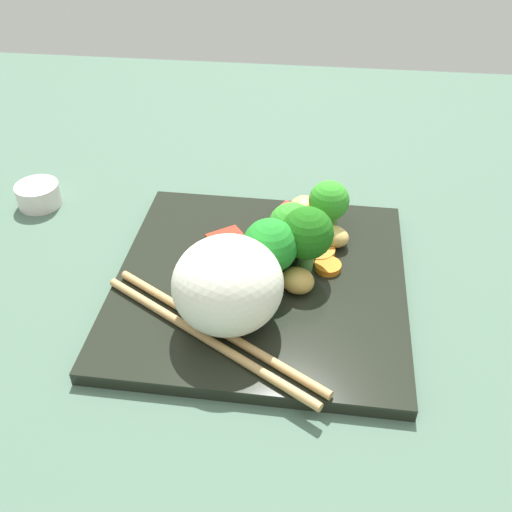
{
  "coord_description": "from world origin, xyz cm",
  "views": [
    {
      "loc": [
        4.31,
        -40.07,
        36.08
      ],
      "look_at": [
        -0.47,
        0.62,
        3.26
      ],
      "focal_mm": 41.54,
      "sensor_mm": 36.0,
      "label": 1
    }
  ],
  "objects_px": {
    "broccoli_floret_3": "(329,203)",
    "sauce_cup": "(39,195)",
    "square_plate": "(260,283)",
    "carrot_slice_1": "(244,255)",
    "rice_mound": "(228,285)",
    "chopstick_pair": "(211,333)"
  },
  "relations": [
    {
      "from": "rice_mound",
      "to": "broccoli_floret_3",
      "type": "height_order",
      "value": "rice_mound"
    },
    {
      "from": "carrot_slice_1",
      "to": "chopstick_pair",
      "type": "distance_m",
      "value": 0.1
    },
    {
      "from": "carrot_slice_1",
      "to": "rice_mound",
      "type": "bearing_deg",
      "value": -91.0
    },
    {
      "from": "rice_mound",
      "to": "chopstick_pair",
      "type": "xyz_separation_m",
      "value": [
        -0.01,
        -0.02,
        -0.04
      ]
    },
    {
      "from": "broccoli_floret_3",
      "to": "sauce_cup",
      "type": "height_order",
      "value": "broccoli_floret_3"
    },
    {
      "from": "square_plate",
      "to": "carrot_slice_1",
      "type": "bearing_deg",
      "value": 124.92
    },
    {
      "from": "square_plate",
      "to": "rice_mound",
      "type": "bearing_deg",
      "value": -109.45
    },
    {
      "from": "broccoli_floret_3",
      "to": "carrot_slice_1",
      "type": "xyz_separation_m",
      "value": [
        -0.08,
        -0.05,
        -0.03
      ]
    },
    {
      "from": "square_plate",
      "to": "carrot_slice_1",
      "type": "distance_m",
      "value": 0.03
    },
    {
      "from": "rice_mound",
      "to": "carrot_slice_1",
      "type": "relative_size",
      "value": 2.81
    },
    {
      "from": "square_plate",
      "to": "sauce_cup",
      "type": "relative_size",
      "value": 5.6
    },
    {
      "from": "broccoli_floret_3",
      "to": "square_plate",
      "type": "bearing_deg",
      "value": -125.28
    },
    {
      "from": "rice_mound",
      "to": "chopstick_pair",
      "type": "height_order",
      "value": "rice_mound"
    },
    {
      "from": "carrot_slice_1",
      "to": "chopstick_pair",
      "type": "bearing_deg",
      "value": -97.33
    },
    {
      "from": "rice_mound",
      "to": "carrot_slice_1",
      "type": "distance_m",
      "value": 0.09
    },
    {
      "from": "square_plate",
      "to": "sauce_cup",
      "type": "xyz_separation_m",
      "value": [
        -0.25,
        0.11,
        0.01
      ]
    },
    {
      "from": "chopstick_pair",
      "to": "sauce_cup",
      "type": "distance_m",
      "value": 0.29
    },
    {
      "from": "square_plate",
      "to": "broccoli_floret_3",
      "type": "relative_size",
      "value": 4.69
    },
    {
      "from": "carrot_slice_1",
      "to": "chopstick_pair",
      "type": "relative_size",
      "value": 0.16
    },
    {
      "from": "sauce_cup",
      "to": "rice_mound",
      "type": "bearing_deg",
      "value": -35.22
    },
    {
      "from": "carrot_slice_1",
      "to": "sauce_cup",
      "type": "xyz_separation_m",
      "value": [
        -0.24,
        0.08,
        -0.0
      ]
    },
    {
      "from": "chopstick_pair",
      "to": "square_plate",
      "type": "bearing_deg",
      "value": 98.84
    }
  ]
}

